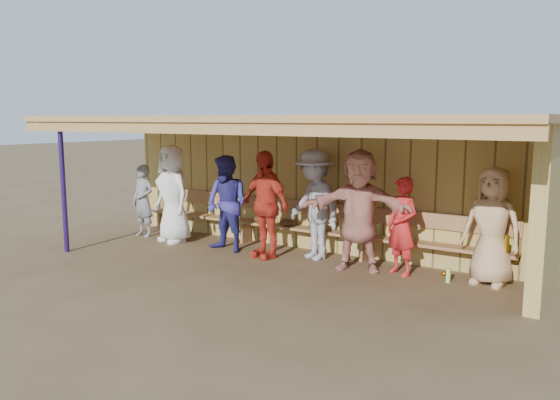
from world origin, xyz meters
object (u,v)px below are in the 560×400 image
Objects in this scene: player_a at (143,201)px; player_f at (359,210)px; player_e at (315,204)px; player_g at (402,226)px; player_d at (265,204)px; player_h at (492,226)px; player_b at (173,194)px; bench at (302,223)px; player_c at (227,204)px.

player_f is at bearing 3.53° from player_a.
player_g is (1.65, -0.12, -0.19)m from player_e.
player_d is 1.08× the size of player_h.
player_a is at bearing -151.33° from player_e.
player_g is (4.67, 0.28, -0.19)m from player_b.
player_f is (4.89, 0.10, 0.23)m from player_a.
player_b is 2.69m from bench.
player_e reaches higher than player_g.
player_b is 0.26× the size of bench.
player_a is at bearing 164.01° from player_f.
player_d is (3.15, -0.06, 0.20)m from player_a.
player_c is 3.28m from player_g.
player_g is at bearing -161.50° from player_h.
player_d is at bearing 1.31° from player_a.
player_e is at bearing -159.95° from player_g.
player_b and player_e have the same top height.
player_g is at bearing -13.91° from bench.
player_f reaches higher than player_h.
player_f is (2.58, 0.18, 0.09)m from player_c.
player_b is at bearing 164.99° from player_f.
player_h is at bearing 18.89° from player_b.
player_f is at bearing 20.48° from player_d.
player_c is 1.67m from player_e.
player_c is 1.02× the size of player_h.
player_c is at bearing -150.35° from player_g.
player_e is 2.95m from player_h.
bench is (3.44, 0.76, -0.23)m from player_a.
player_b is at bearing -176.36° from player_c.
bench is at bearing 14.81° from player_a.
player_d is 0.96× the size of player_f.
player_a is 0.78× the size of player_e.
player_g is (2.43, 0.29, -0.17)m from player_d.
player_b is 1.41m from player_c.
player_d is at bearing 13.86° from player_b.
player_c is at bearing 0.42° from player_a.
player_d is at bearing 168.01° from player_f.
player_a is 0.93m from player_b.
player_b is 5.99m from player_h.
player_f is at bearing -145.06° from player_g.
player_h is 3.47m from bench.
player_d is 0.25× the size of bench.
player_d reaches higher than player_c.
player_b is 1.00× the size of player_e.
player_d is at bearing -148.98° from player_g.
player_a is 0.86× the size of player_h.
player_e is at bearing -39.74° from bench.
player_d is 1.75m from player_f.
player_f reaches higher than player_g.
player_h reaches higher than bench.
player_h is (5.97, 0.50, -0.09)m from player_b.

